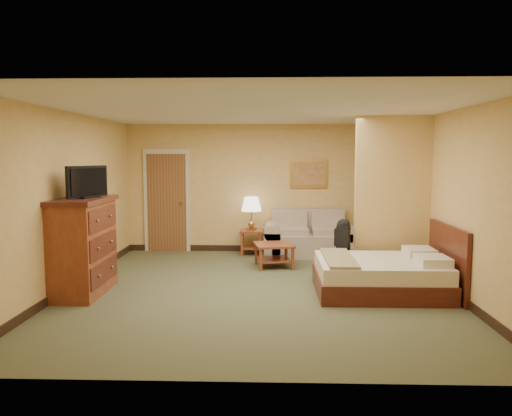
{
  "coord_description": "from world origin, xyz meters",
  "views": [
    {
      "loc": [
        0.21,
        -7.16,
        1.96
      ],
      "look_at": [
        -0.04,
        0.6,
        1.15
      ],
      "focal_mm": 35.0,
      "sensor_mm": 36.0,
      "label": 1
    }
  ],
  "objects_px": {
    "loveseat": "(309,241)",
    "dresser": "(82,246)",
    "coffee_table": "(274,250)",
    "bed": "(385,274)"
  },
  "relations": [
    {
      "from": "loveseat",
      "to": "dresser",
      "type": "bearing_deg",
      "value": -140.19
    },
    {
      "from": "coffee_table",
      "to": "dresser",
      "type": "distance_m",
      "value": 3.29
    },
    {
      "from": "dresser",
      "to": "bed",
      "type": "relative_size",
      "value": 0.73
    },
    {
      "from": "loveseat",
      "to": "coffee_table",
      "type": "height_order",
      "value": "loveseat"
    },
    {
      "from": "dresser",
      "to": "coffee_table",
      "type": "bearing_deg",
      "value": 33.58
    },
    {
      "from": "dresser",
      "to": "bed",
      "type": "bearing_deg",
      "value": 2.38
    },
    {
      "from": "loveseat",
      "to": "coffee_table",
      "type": "xyz_separation_m",
      "value": [
        -0.7,
        -1.05,
        0.01
      ]
    },
    {
      "from": "coffee_table",
      "to": "bed",
      "type": "bearing_deg",
      "value": -45.8
    },
    {
      "from": "bed",
      "to": "loveseat",
      "type": "bearing_deg",
      "value": 108.16
    },
    {
      "from": "coffee_table",
      "to": "dresser",
      "type": "xyz_separation_m",
      "value": [
        -2.72,
        -1.81,
        0.39
      ]
    }
  ]
}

